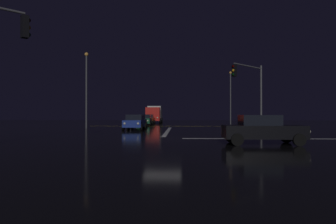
# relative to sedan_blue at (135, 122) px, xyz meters

# --- Properties ---
(ground) EXTENTS (120.00, 120.00, 0.10)m
(ground) POSITION_rel_sedan_blue_xyz_m (3.47, -10.58, -0.85)
(ground) COLOR black
(stop_line_north) EXTENTS (0.35, 14.65, 0.01)m
(stop_line_north) POSITION_rel_sedan_blue_xyz_m (3.47, -2.04, -0.80)
(stop_line_north) COLOR white
(stop_line_north) RESTS_ON ground
(centre_line_ns) EXTENTS (22.00, 0.15, 0.01)m
(centre_line_ns) POSITION_rel_sedan_blue_xyz_m (3.47, 9.56, -0.80)
(centre_line_ns) COLOR yellow
(centre_line_ns) RESTS_ON ground
(crosswalk_bar_east) EXTENTS (14.65, 0.40, 0.01)m
(crosswalk_bar_east) POSITION_rel_sedan_blue_xyz_m (12.12, -10.58, -0.80)
(crosswalk_bar_east) COLOR white
(crosswalk_bar_east) RESTS_ON ground
(sedan_blue) EXTENTS (2.02, 4.33, 1.57)m
(sedan_blue) POSITION_rel_sedan_blue_xyz_m (0.00, 0.00, 0.00)
(sedan_blue) COLOR navy
(sedan_blue) RESTS_ON ground
(sedan_gray) EXTENTS (2.02, 4.33, 1.57)m
(sedan_gray) POSITION_rel_sedan_blue_xyz_m (-0.48, 5.38, 0.00)
(sedan_gray) COLOR slate
(sedan_gray) RESTS_ON ground
(sedan_green) EXTENTS (2.02, 4.33, 1.57)m
(sedan_green) POSITION_rel_sedan_blue_xyz_m (-0.38, 12.09, 0.00)
(sedan_green) COLOR #14512D
(sedan_green) RESTS_ON ground
(sedan_orange) EXTENTS (2.02, 4.33, 1.57)m
(sedan_orange) POSITION_rel_sedan_blue_xyz_m (-0.44, 17.31, 0.00)
(sedan_orange) COLOR #C66014
(sedan_orange) RESTS_ON ground
(box_truck) EXTENTS (2.68, 8.28, 3.08)m
(box_truck) POSITION_rel_sedan_blue_xyz_m (0.03, 23.87, 0.91)
(box_truck) COLOR red
(box_truck) RESTS_ON ground
(sedan_black_crossing) EXTENTS (4.33, 2.02, 1.57)m
(sedan_black_crossing) POSITION_rel_sedan_blue_xyz_m (9.05, -14.25, 0.00)
(sedan_black_crossing) COLOR black
(sedan_black_crossing) RESTS_ON ground
(traffic_signal_ne) EXTENTS (3.43, 3.43, 6.27)m
(traffic_signal_ne) POSITION_rel_sedan_blue_xyz_m (11.08, -2.98, 3.54)
(traffic_signal_ne) COLOR #4C4C51
(traffic_signal_ne) RESTS_ON ground
(streetlamp_left_near) EXTENTS (0.44, 0.44, 8.77)m
(streetlamp_left_near) POSITION_rel_sedan_blue_xyz_m (-6.17, 3.56, 4.27)
(streetlamp_left_near) COLOR #424247
(streetlamp_left_near) RESTS_ON ground
(streetlamp_right_far) EXTENTS (0.44, 0.44, 8.77)m
(streetlamp_right_far) POSITION_rel_sedan_blue_xyz_m (13.12, 19.56, 4.27)
(streetlamp_right_far) COLOR #424247
(streetlamp_right_far) RESTS_ON ground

